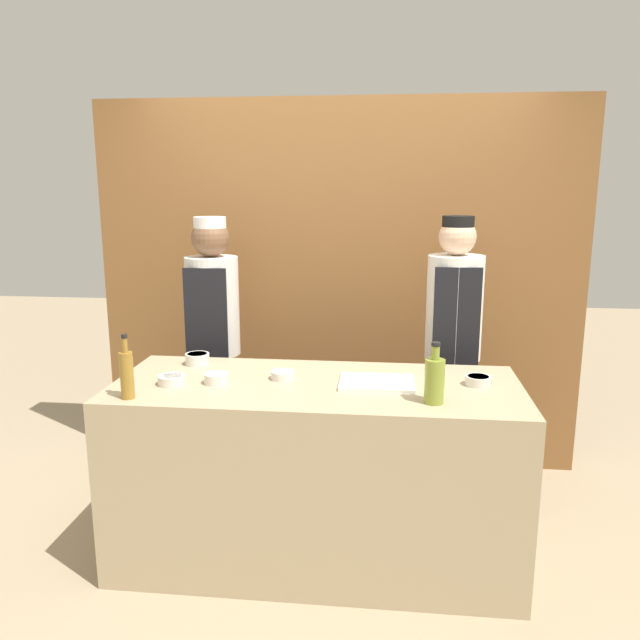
{
  "coord_description": "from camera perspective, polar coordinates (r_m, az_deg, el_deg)",
  "views": [
    {
      "loc": [
        0.34,
        -2.87,
        1.86
      ],
      "look_at": [
        0.0,
        0.16,
        1.2
      ],
      "focal_mm": 35.0,
      "sensor_mm": 36.0,
      "label": 1
    }
  ],
  "objects": [
    {
      "name": "cutting_board",
      "position": [
        3.03,
        5.23,
        -5.72
      ],
      "size": [
        0.36,
        0.26,
        0.02
      ],
      "color": "white",
      "rests_on": "counter"
    },
    {
      "name": "sauce_bowl_purple",
      "position": [
        3.1,
        -13.4,
        -5.3
      ],
      "size": [
        0.13,
        0.13,
        0.04
      ],
      "color": "silver",
      "rests_on": "counter"
    },
    {
      "name": "sauce_bowl_white",
      "position": [
        3.1,
        -3.41,
        -5.01
      ],
      "size": [
        0.12,
        0.12,
        0.04
      ],
      "color": "silver",
      "rests_on": "counter"
    },
    {
      "name": "chef_right",
      "position": [
        3.75,
        12.02,
        -2.4
      ],
      "size": [
        0.32,
        0.32,
        1.69
      ],
      "color": "#28282D",
      "rests_on": "ground_plane"
    },
    {
      "name": "counter",
      "position": [
        3.21,
        -0.32,
        -13.65
      ],
      "size": [
        1.98,
        0.8,
        0.92
      ],
      "color": "tan",
      "rests_on": "ground_plane"
    },
    {
      "name": "sauce_bowl_orange",
      "position": [
        3.09,
        14.25,
        -5.35
      ],
      "size": [
        0.12,
        0.12,
        0.05
      ],
      "color": "silver",
      "rests_on": "counter"
    },
    {
      "name": "bottle_vinegar",
      "position": [
        2.93,
        -17.25,
        -4.69
      ],
      "size": [
        0.06,
        0.06,
        0.3
      ],
      "color": "olive",
      "rests_on": "counter"
    },
    {
      "name": "cabinet_wall",
      "position": [
        4.16,
        1.63,
        3.1
      ],
      "size": [
        3.16,
        0.18,
        2.4
      ],
      "color": "brown",
      "rests_on": "ground_plane"
    },
    {
      "name": "bottle_oil",
      "position": [
        2.78,
        10.43,
        -5.37
      ],
      "size": [
        0.09,
        0.09,
        0.28
      ],
      "color": "olive",
      "rests_on": "counter"
    },
    {
      "name": "chef_left",
      "position": [
        3.88,
        -9.67,
        -1.83
      ],
      "size": [
        0.32,
        0.32,
        1.68
      ],
      "color": "#28282D",
      "rests_on": "ground_plane"
    },
    {
      "name": "ground_plane",
      "position": [
        3.43,
        -0.31,
        -20.58
      ],
      "size": [
        14.0,
        14.0,
        0.0
      ],
      "primitive_type": "plane",
      "color": "tan"
    },
    {
      "name": "sauce_bowl_green",
      "position": [
        3.4,
        -11.15,
        -3.45
      ],
      "size": [
        0.13,
        0.13,
        0.06
      ],
      "color": "silver",
      "rests_on": "counter"
    },
    {
      "name": "sauce_bowl_red",
      "position": [
        3.07,
        -9.46,
        -5.23
      ],
      "size": [
        0.12,
        0.12,
        0.05
      ],
      "color": "silver",
      "rests_on": "counter"
    }
  ]
}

